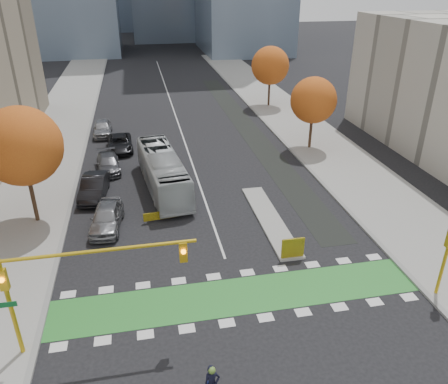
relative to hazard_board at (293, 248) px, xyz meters
name	(u,v)px	position (x,y,z in m)	size (l,w,h in m)	color
ground	(244,315)	(-4.00, -4.20, -0.80)	(300.00, 300.00, 0.00)	black
sidewalk_west	(36,176)	(-17.50, 15.80, -0.73)	(7.00, 120.00, 0.15)	gray
sidewalk_east	(331,154)	(9.50, 15.80, -0.73)	(7.00, 120.00, 0.15)	gray
curb_west	(79,173)	(-14.00, 15.80, -0.73)	(0.30, 120.00, 0.16)	gray
curb_east	(297,156)	(6.00, 15.80, -0.73)	(0.30, 120.00, 0.16)	gray
bike_crossing	(238,296)	(-4.00, -2.70, -0.79)	(20.00, 3.00, 0.01)	#2A812D
centre_line	(173,107)	(-4.00, 35.80, -0.80)	(0.15, 70.00, 0.01)	silver
bike_lane_paint	(246,127)	(3.50, 25.80, -0.80)	(2.50, 50.00, 0.01)	black
median_island	(269,219)	(0.00, 4.80, -0.72)	(1.60, 10.00, 0.16)	gray
hazard_board	(293,248)	(0.00, 0.00, 0.00)	(1.40, 0.12, 1.30)	yellow
tree_west	(22,146)	(-16.00, 7.80, 4.82)	(5.20, 5.20, 8.22)	#332114
tree_east_near	(313,100)	(8.00, 17.80, 4.06)	(4.40, 4.40, 7.08)	#332114
tree_east_far	(270,66)	(8.50, 33.80, 4.44)	(4.80, 4.80, 7.65)	#332114
traffic_signal_west	(68,275)	(-11.93, -4.71, 3.23)	(8.53, 0.56, 5.20)	#BF9914
traffic_signal_east	(447,253)	(6.50, -4.71, 1.93)	(0.35, 0.43, 4.10)	#BF9914
bus	(163,171)	(-6.93, 11.41, 0.72)	(2.56, 10.92, 3.04)	#B4B9BC
parked_car_a	(107,217)	(-11.16, 6.02, 0.02)	(1.93, 4.79, 1.63)	gray
parked_car_b	(94,187)	(-12.30, 11.02, 0.02)	(1.74, 4.99, 1.64)	black
parked_car_c	(108,163)	(-11.44, 16.02, -0.12)	(1.91, 4.71, 1.37)	#525257
parked_car_d	(120,143)	(-10.50, 21.02, -0.09)	(2.36, 5.11, 1.42)	black
parked_car_e	(102,128)	(-12.39, 26.02, 0.00)	(1.90, 4.71, 1.61)	#999A9E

